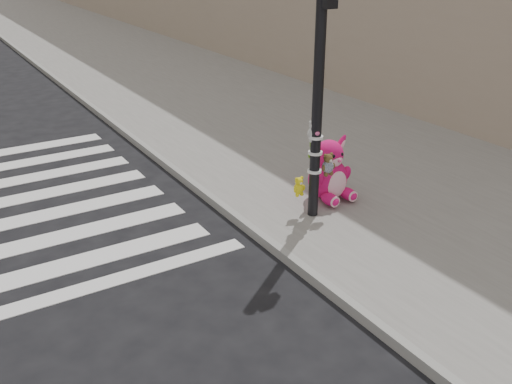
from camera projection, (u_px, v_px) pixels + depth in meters
ground at (224, 336)px, 6.54m from camera, size 120.00×120.00×0.00m
sidewalk_near at (210, 93)px, 16.70m from camera, size 7.00×80.00×0.14m
curb_edge at (94, 109)px, 15.05m from camera, size 0.12×80.00×0.15m
signal_pole at (318, 111)px, 8.46m from camera, size 0.66×0.49×4.00m
pink_bunny at (329, 174)px, 9.52m from camera, size 0.77×0.81×1.09m
red_teddy at (329, 186)px, 9.94m from camera, size 0.15×0.13×0.18m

